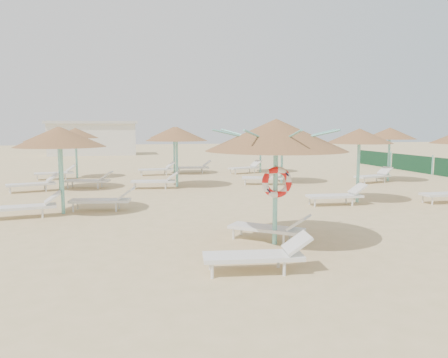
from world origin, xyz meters
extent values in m
plane|color=#D5B482|center=(0.00, 0.00, 0.00)|extent=(120.00, 120.00, 0.00)
cylinder|color=#75CCBF|center=(0.31, 0.00, 1.20)|extent=(0.11, 0.11, 2.41)
cone|color=brown|center=(0.31, 0.00, 2.52)|extent=(3.21, 3.21, 0.72)
cylinder|color=#75CCBF|center=(0.31, 0.00, 2.26)|extent=(0.20, 0.20, 0.12)
cylinder|color=#75CCBF|center=(1.05, 0.00, 2.47)|extent=(1.45, 0.04, 0.37)
cylinder|color=#75CCBF|center=(0.83, 0.52, 2.47)|extent=(1.06, 1.06, 0.37)
cylinder|color=#75CCBF|center=(0.31, 0.73, 2.47)|extent=(0.04, 1.45, 0.37)
cylinder|color=#75CCBF|center=(-0.21, 0.52, 2.47)|extent=(1.06, 1.06, 0.37)
cylinder|color=#75CCBF|center=(-0.43, 0.00, 2.47)|extent=(1.45, 0.04, 0.37)
cylinder|color=#75CCBF|center=(-0.21, -0.53, 2.47)|extent=(1.06, 1.06, 0.37)
cylinder|color=#75CCBF|center=(0.31, -0.74, 2.47)|extent=(0.04, 1.45, 0.37)
cylinder|color=#75CCBF|center=(0.83, -0.53, 2.47)|extent=(1.06, 1.06, 0.37)
torus|color=red|center=(0.31, -0.10, 1.45)|extent=(0.71, 0.15, 0.71)
cylinder|color=white|center=(-1.55, -1.96, 0.14)|extent=(0.06, 0.06, 0.27)
cylinder|color=white|center=(-1.49, -1.48, 0.14)|extent=(0.06, 0.06, 0.27)
cylinder|color=white|center=(-0.25, -2.12, 0.14)|extent=(0.06, 0.06, 0.27)
cylinder|color=white|center=(-0.19, -1.64, 0.14)|extent=(0.06, 0.06, 0.27)
cube|color=white|center=(-0.75, -1.81, 0.31)|extent=(1.91, 0.82, 0.08)
cube|color=white|center=(0.07, -1.91, 0.54)|extent=(0.54, 0.64, 0.35)
cylinder|color=white|center=(-0.51, 0.61, 0.13)|extent=(0.06, 0.06, 0.26)
cylinder|color=white|center=(-0.22, 0.98, 0.13)|extent=(0.06, 0.06, 0.26)
cylinder|color=white|center=(0.46, -0.18, 0.13)|extent=(0.06, 0.06, 0.26)
cylinder|color=white|center=(0.76, 0.18, 0.13)|extent=(0.06, 0.06, 0.26)
cube|color=white|center=(0.21, 0.32, 0.30)|extent=(1.74, 1.57, 0.07)
cube|color=white|center=(0.83, -0.18, 0.52)|extent=(0.70, 0.72, 0.34)
cylinder|color=#75CCBF|center=(-4.94, 4.83, 1.15)|extent=(0.11, 0.11, 2.30)
cone|color=brown|center=(-4.94, 4.83, 2.39)|extent=(2.75, 2.75, 0.62)
cylinder|color=#75CCBF|center=(-4.94, 4.83, 2.15)|extent=(0.20, 0.20, 0.12)
cylinder|color=white|center=(-5.45, 4.28, 0.14)|extent=(0.06, 0.06, 0.28)
cylinder|color=white|center=(-5.54, 4.77, 0.14)|extent=(0.06, 0.06, 0.28)
cube|color=white|center=(-6.04, 4.43, 0.32)|extent=(1.98, 0.93, 0.08)
cube|color=white|center=(-5.20, 4.58, 0.56)|extent=(0.58, 0.67, 0.36)
cylinder|color=white|center=(-4.67, 5.02, 0.14)|extent=(0.06, 0.06, 0.28)
cylinder|color=white|center=(-4.58, 5.52, 0.14)|extent=(0.06, 0.06, 0.28)
cylinder|color=white|center=(-3.34, 4.79, 0.14)|extent=(0.06, 0.06, 0.28)
cylinder|color=white|center=(-3.25, 5.29, 0.14)|extent=(0.06, 0.06, 0.28)
cube|color=white|center=(-3.84, 5.13, 0.32)|extent=(1.98, 0.93, 0.08)
cube|color=white|center=(-3.00, 4.99, 0.56)|extent=(0.58, 0.67, 0.36)
cylinder|color=#75CCBF|center=(-5.77, 10.40, 1.15)|extent=(0.11, 0.11, 2.30)
cone|color=brown|center=(-5.77, 10.40, 2.40)|extent=(2.83, 2.83, 0.64)
cylinder|color=#75CCBF|center=(-5.77, 10.40, 2.15)|extent=(0.20, 0.20, 0.12)
cylinder|color=white|center=(-7.57, 9.54, 0.14)|extent=(0.06, 0.06, 0.28)
cylinder|color=white|center=(-7.71, 10.02, 0.14)|extent=(0.06, 0.06, 0.28)
cylinder|color=white|center=(-6.27, 9.92, 0.14)|extent=(0.06, 0.06, 0.28)
cylinder|color=white|center=(-6.41, 10.40, 0.14)|extent=(0.06, 0.06, 0.28)
cube|color=white|center=(-6.87, 10.00, 0.32)|extent=(2.00, 1.13, 0.08)
cube|color=white|center=(-6.05, 10.24, 0.56)|extent=(0.63, 0.71, 0.36)
cylinder|color=white|center=(-5.51, 10.69, 0.14)|extent=(0.06, 0.06, 0.28)
cylinder|color=white|center=(-5.37, 11.17, 0.14)|extent=(0.06, 0.06, 0.28)
cylinder|color=white|center=(-4.21, 10.31, 0.14)|extent=(0.06, 0.06, 0.28)
cylinder|color=white|center=(-4.07, 10.79, 0.14)|extent=(0.06, 0.06, 0.28)
cube|color=white|center=(-4.67, 10.70, 0.32)|extent=(2.00, 1.13, 0.08)
cube|color=white|center=(-3.85, 10.47, 0.56)|extent=(0.63, 0.71, 0.36)
cylinder|color=#75CCBF|center=(-5.52, 14.83, 1.15)|extent=(0.11, 0.11, 2.30)
cone|color=brown|center=(-5.52, 14.83, 2.38)|extent=(2.38, 2.38, 0.54)
cylinder|color=#75CCBF|center=(-5.52, 14.83, 2.15)|extent=(0.20, 0.20, 0.12)
cylinder|color=white|center=(-7.36, 14.03, 0.14)|extent=(0.06, 0.06, 0.28)
cylinder|color=white|center=(-7.46, 14.52, 0.14)|extent=(0.06, 0.06, 0.28)
cylinder|color=white|center=(-6.04, 14.29, 0.14)|extent=(0.06, 0.06, 0.28)
cylinder|color=white|center=(-6.13, 14.78, 0.14)|extent=(0.06, 0.06, 0.28)
cube|color=white|center=(-6.62, 14.43, 0.32)|extent=(1.98, 0.98, 0.08)
cube|color=white|center=(-5.79, 14.59, 0.56)|extent=(0.59, 0.68, 0.36)
cylinder|color=#75CCBF|center=(-0.74, 10.27, 1.15)|extent=(0.11, 0.11, 2.30)
cone|color=brown|center=(-0.74, 10.27, 2.39)|extent=(2.79, 2.79, 0.63)
cylinder|color=#75CCBF|center=(-0.74, 10.27, 2.15)|extent=(0.20, 0.20, 0.12)
cylinder|color=white|center=(-2.67, 9.73, 0.14)|extent=(0.06, 0.06, 0.28)
cylinder|color=white|center=(-2.60, 10.22, 0.14)|extent=(0.06, 0.06, 0.28)
cylinder|color=white|center=(-1.33, 9.54, 0.14)|extent=(0.06, 0.06, 0.28)
cylinder|color=white|center=(-1.26, 10.04, 0.14)|extent=(0.06, 0.06, 0.28)
cube|color=white|center=(-1.84, 9.87, 0.32)|extent=(1.97, 0.87, 0.08)
cube|color=white|center=(-1.00, 9.75, 0.56)|extent=(0.56, 0.66, 0.36)
cylinder|color=#75CCBF|center=(-0.26, 15.65, 1.15)|extent=(0.11, 0.11, 2.30)
cone|color=brown|center=(-0.26, 15.65, 2.39)|extent=(2.81, 2.81, 0.63)
cylinder|color=#75CCBF|center=(-0.26, 15.65, 2.15)|extent=(0.20, 0.20, 0.12)
cylinder|color=white|center=(-2.14, 14.93, 0.14)|extent=(0.06, 0.06, 0.28)
cylinder|color=white|center=(-2.18, 15.43, 0.14)|extent=(0.06, 0.06, 0.28)
cylinder|color=white|center=(-0.79, 15.05, 0.14)|extent=(0.06, 0.06, 0.28)
cylinder|color=white|center=(-0.83, 15.55, 0.14)|extent=(0.06, 0.06, 0.28)
cube|color=white|center=(-1.36, 15.25, 0.32)|extent=(1.95, 0.78, 0.08)
cube|color=white|center=(-0.51, 15.33, 0.56)|extent=(0.53, 0.64, 0.36)
cylinder|color=white|center=(0.02, 15.77, 0.14)|extent=(0.06, 0.06, 0.28)
cylinder|color=white|center=(0.06, 16.27, 0.14)|extent=(0.06, 0.06, 0.28)
cylinder|color=white|center=(1.37, 15.66, 0.14)|extent=(0.06, 0.06, 0.28)
cylinder|color=white|center=(1.41, 16.15, 0.14)|extent=(0.06, 0.06, 0.28)
cube|color=white|center=(0.84, 15.95, 0.32)|extent=(1.95, 0.78, 0.08)
cube|color=white|center=(1.69, 15.88, 0.56)|extent=(0.53, 0.64, 0.36)
cylinder|color=#75CCBF|center=(5.11, 4.73, 1.15)|extent=(0.11, 0.11, 2.30)
cone|color=brown|center=(5.11, 4.73, 2.38)|extent=(2.34, 2.34, 0.53)
cylinder|color=#75CCBF|center=(5.11, 4.73, 2.15)|extent=(0.20, 0.20, 0.12)
cylinder|color=white|center=(3.20, 4.13, 0.14)|extent=(0.06, 0.06, 0.28)
cylinder|color=white|center=(3.23, 4.63, 0.14)|extent=(0.06, 0.06, 0.28)
cylinder|color=white|center=(4.54, 4.05, 0.14)|extent=(0.06, 0.06, 0.28)
cylinder|color=white|center=(4.57, 4.55, 0.14)|extent=(0.06, 0.06, 0.28)
cube|color=white|center=(4.01, 4.33, 0.32)|extent=(1.93, 0.74, 0.08)
cube|color=white|center=(4.86, 4.28, 0.56)|extent=(0.52, 0.63, 0.36)
cylinder|color=#75CCBF|center=(4.35, 10.48, 1.15)|extent=(0.11, 0.11, 2.30)
cone|color=brown|center=(4.35, 10.48, 2.39)|extent=(2.64, 2.64, 0.59)
cylinder|color=#75CCBF|center=(4.35, 10.48, 2.15)|extent=(0.20, 0.20, 0.12)
cylinder|color=white|center=(2.41, 10.09, 0.14)|extent=(0.06, 0.06, 0.28)
cylinder|color=white|center=(2.56, 10.56, 0.14)|extent=(0.06, 0.06, 0.28)
cylinder|color=white|center=(3.70, 9.67, 0.14)|extent=(0.06, 0.06, 0.28)
cylinder|color=white|center=(3.85, 10.15, 0.14)|extent=(0.06, 0.06, 0.28)
cube|color=white|center=(3.25, 10.08, 0.32)|extent=(2.00, 1.17, 0.08)
cube|color=white|center=(4.06, 9.82, 0.56)|extent=(0.64, 0.72, 0.36)
cylinder|color=#75CCBF|center=(4.84, 15.43, 1.15)|extent=(0.11, 0.11, 2.30)
cone|color=brown|center=(4.84, 15.43, 2.39)|extent=(2.55, 2.55, 0.57)
cylinder|color=#75CCBF|center=(4.84, 15.43, 2.15)|extent=(0.20, 0.20, 0.12)
cylinder|color=white|center=(3.07, 14.53, 0.14)|extent=(0.06, 0.06, 0.28)
cylinder|color=white|center=(2.90, 15.00, 0.14)|extent=(0.06, 0.06, 0.28)
cylinder|color=white|center=(4.34, 14.98, 0.14)|extent=(0.06, 0.06, 0.28)
cylinder|color=white|center=(4.18, 15.45, 0.14)|extent=(0.06, 0.06, 0.28)
cube|color=white|center=(3.74, 15.03, 0.32)|extent=(2.00, 1.21, 0.08)
cube|color=white|center=(4.54, 15.31, 0.56)|extent=(0.66, 0.73, 0.36)
cylinder|color=white|center=(7.34, 3.59, 0.14)|extent=(0.06, 0.06, 0.28)
cylinder|color=white|center=(7.34, 4.09, 0.14)|extent=(0.06, 0.06, 0.28)
cube|color=white|center=(8.14, 3.84, 0.32)|extent=(1.90, 0.62, 0.08)
cylinder|color=#75CCBF|center=(9.75, 9.91, 1.15)|extent=(0.11, 0.11, 2.30)
cone|color=brown|center=(9.75, 9.91, 2.39)|extent=(2.52, 2.52, 0.57)
cylinder|color=#75CCBF|center=(9.75, 9.91, 2.15)|extent=(0.20, 0.20, 0.12)
cylinder|color=white|center=(7.96, 9.05, 0.14)|extent=(0.06, 0.06, 0.28)
cylinder|color=white|center=(7.82, 9.53, 0.14)|extent=(0.06, 0.06, 0.28)
cylinder|color=white|center=(9.25, 9.43, 0.14)|extent=(0.06, 0.06, 0.28)
cylinder|color=white|center=(9.11, 9.91, 0.14)|extent=(0.06, 0.06, 0.28)
cube|color=white|center=(8.65, 9.51, 0.32)|extent=(2.00, 1.12, 0.08)
cube|color=white|center=(9.47, 9.75, 0.56)|extent=(0.63, 0.71, 0.36)
cube|color=silver|center=(-6.00, 35.00, 1.50)|extent=(8.00, 4.00, 3.00)
cube|color=beige|center=(-6.00, 35.00, 3.12)|extent=(8.40, 4.40, 0.25)
cube|color=#1C542B|center=(14.00, 14.00, 0.50)|extent=(0.08, 3.80, 1.00)
cylinder|color=#75CCBF|center=(14.00, 12.10, 0.55)|extent=(0.08, 0.08, 1.10)
cube|color=#1C542B|center=(14.00, 18.00, 0.50)|extent=(0.08, 3.80, 1.00)
cylinder|color=#75CCBF|center=(14.00, 16.10, 0.55)|extent=(0.08, 0.08, 1.10)
camera|label=1|loc=(-3.01, -9.34, 2.69)|focal=35.00mm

